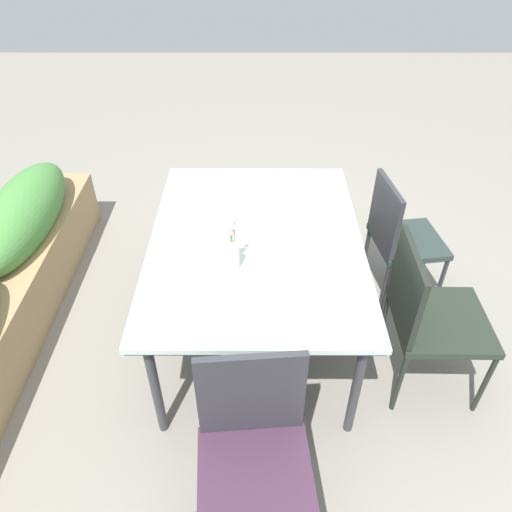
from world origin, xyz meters
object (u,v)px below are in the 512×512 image
object	(u,v)px
dining_table	(256,246)
chair_end_left	(254,448)
flower_vase	(233,251)
chair_near_right	(399,235)
chair_near_left	(428,312)

from	to	relation	value
dining_table	chair_end_left	xyz separation A→B (m)	(-1.11, 0.01, -0.17)
dining_table	flower_vase	bearing A→B (deg)	154.44
dining_table	chair_near_right	bearing A→B (deg)	-69.35
chair_end_left	flower_vase	bearing A→B (deg)	-87.59
chair_near_left	chair_end_left	xyz separation A→B (m)	(-0.76, 0.92, -0.01)
chair_near_left	flower_vase	bearing A→B (deg)	-95.48
chair_near_left	chair_near_right	distance (m)	0.70
dining_table	chair_near_left	size ratio (longest dim) A/B	1.69
chair_near_left	chair_near_right	world-z (taller)	chair_near_left
chair_near_right	flower_vase	bearing A→B (deg)	-68.60
chair_near_left	chair_near_right	size ratio (longest dim) A/B	1.04
chair_end_left	chair_near_right	xyz separation A→B (m)	(1.46, -0.93, -0.00)
chair_end_left	chair_near_right	bearing A→B (deg)	-127.12
chair_near_right	flower_vase	distance (m)	1.24
dining_table	chair_near_left	bearing A→B (deg)	-111.39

